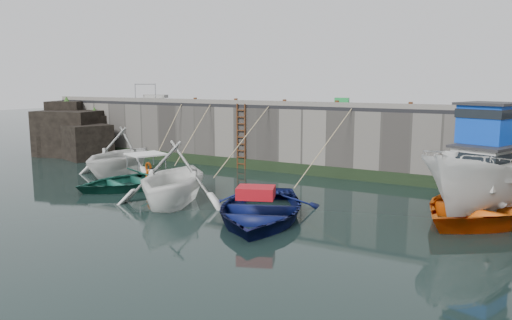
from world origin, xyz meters
The scene contains 24 objects.
ground centered at (0.00, 0.00, 0.00)m, with size 120.00×120.00×0.00m, color black.
quay_back centered at (0.00, 12.50, 1.50)m, with size 30.00×5.00×3.00m, color slate.
road_back centered at (0.00, 12.50, 3.08)m, with size 30.00×5.00×0.16m, color black.
kerb_back centered at (0.00, 10.15, 3.26)m, with size 30.00×0.30×0.20m, color slate.
algae_back centered at (0.00, 9.96, 0.25)m, with size 30.00×0.08×0.50m, color black.
rock_outcrop centered at (-12.92, 9.11, 1.26)m, with size 5.85×4.24×3.41m.
ladder centered at (-2.00, 9.91, 1.59)m, with size 0.51×0.08×3.20m.
boat_near_white centered at (-6.02, 5.74, 0.00)m, with size 4.10×4.75×2.51m, color silver.
boat_near_white_rope centered at (-6.02, 9.12, 0.00)m, with size 0.04×3.14×3.10m, color tan, non-canonical shape.
boat_near_blue centered at (-3.50, 4.13, 0.00)m, with size 3.54×4.95×1.03m, color #175344.
boat_near_blue_rope centered at (-3.50, 8.31, 0.00)m, with size 0.04×4.26×3.10m, color tan, non-canonical shape.
boat_near_blacktrim centered at (-0.34, 2.67, 0.00)m, with size 4.12×4.77×2.51m, color white.
boat_near_blacktrim_rope centered at (-0.34, 7.58, 0.00)m, with size 0.04×5.49×3.10m, color tan, non-canonical shape.
boat_near_navy centered at (3.26, 2.52, 0.00)m, with size 3.92×5.49×1.14m, color #0A1141.
boat_near_navy_rope centered at (3.26, 7.51, 0.00)m, with size 0.04×5.62×3.10m, color tan, non-canonical shape.
boat_far_white centered at (9.49, 6.98, 1.13)m, with size 4.83×7.46×5.70m.
boat_far_orange centered at (9.49, 6.40, 0.45)m, with size 6.97×8.11×4.41m.
fish_crate centered at (2.25, 12.34, 3.33)m, with size 0.67×0.37×0.33m, color green.
railing centered at (-8.75, 11.25, 3.36)m, with size 1.60×1.05×1.00m.
bollard_a centered at (-5.00, 10.25, 3.30)m, with size 0.18×0.18×0.28m, color #3F1E0F.
bollard_b centered at (-2.50, 10.25, 3.30)m, with size 0.18×0.18×0.28m, color #3F1E0F.
bollard_c centered at (0.20, 10.25, 3.30)m, with size 0.18×0.18×0.28m, color #3F1E0F.
bollard_d centered at (2.80, 10.25, 3.30)m, with size 0.18×0.18×0.28m, color #3F1E0F.
bollard_e centered at (6.00, 10.25, 3.30)m, with size 0.18×0.18×0.28m, color #3F1E0F.
Camera 1 is at (10.80, -10.75, 4.28)m, focal length 35.00 mm.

